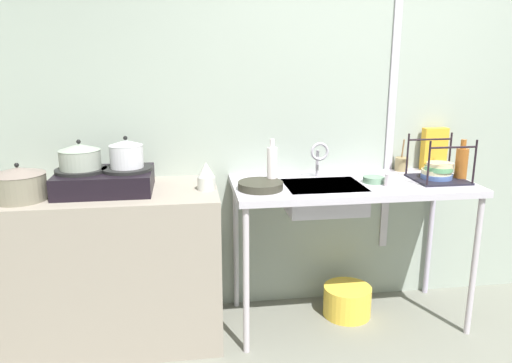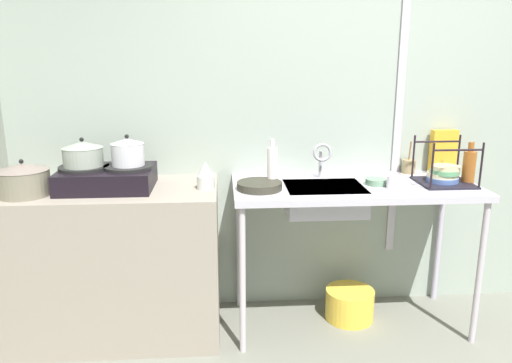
% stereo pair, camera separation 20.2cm
% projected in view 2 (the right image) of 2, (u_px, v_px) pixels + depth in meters
% --- Properties ---
extents(wall_back, '(5.40, 0.10, 2.42)m').
position_uv_depth(wall_back, '(371.00, 125.00, 3.21)').
color(wall_back, '#9AA59A').
rests_on(wall_back, ground).
extents(wall_metal_strip, '(0.05, 0.01, 1.94)m').
position_uv_depth(wall_metal_strip, '(399.00, 107.00, 3.14)').
color(wall_metal_strip, '#BAB3C1').
extents(counter_concrete, '(1.23, 0.62, 0.91)m').
position_uv_depth(counter_concrete, '(115.00, 262.00, 2.94)').
color(counter_concrete, gray).
rests_on(counter_concrete, ground).
extents(counter_sink, '(1.44, 0.62, 0.91)m').
position_uv_depth(counter_sink, '(354.00, 196.00, 2.94)').
color(counter_sink, '#BAB3C1').
rests_on(counter_sink, ground).
extents(stove, '(0.53, 0.39, 0.14)m').
position_uv_depth(stove, '(107.00, 177.00, 2.81)').
color(stove, black).
rests_on(stove, counter_concrete).
extents(pot_on_left_burner, '(0.23, 0.23, 0.16)m').
position_uv_depth(pot_on_left_burner, '(83.00, 154.00, 2.77)').
color(pot_on_left_burner, '#979D91').
rests_on(pot_on_left_burner, stove).
extents(pot_on_right_burner, '(0.19, 0.19, 0.18)m').
position_uv_depth(pot_on_right_burner, '(128.00, 152.00, 2.78)').
color(pot_on_right_burner, silver).
rests_on(pot_on_right_burner, stove).
extents(pot_beside_stove, '(0.28, 0.28, 0.20)m').
position_uv_depth(pot_beside_stove, '(23.00, 179.00, 2.67)').
color(pot_beside_stove, slate).
rests_on(pot_beside_stove, counter_concrete).
extents(percolator, '(0.10, 0.10, 0.16)m').
position_uv_depth(percolator, '(206.00, 176.00, 2.80)').
color(percolator, silver).
rests_on(percolator, counter_concrete).
extents(sink_basin, '(0.46, 0.36, 0.15)m').
position_uv_depth(sink_basin, '(324.00, 199.00, 2.89)').
color(sink_basin, '#BAB3C1').
rests_on(sink_basin, counter_sink).
extents(faucet, '(0.11, 0.07, 0.23)m').
position_uv_depth(faucet, '(322.00, 155.00, 3.01)').
color(faucet, '#BAB3C1').
rests_on(faucet, counter_sink).
extents(frying_pan, '(0.26, 0.26, 0.04)m').
position_uv_depth(frying_pan, '(259.00, 186.00, 2.80)').
color(frying_pan, '#333126').
rests_on(frying_pan, counter_sink).
extents(dish_rack, '(0.30, 0.30, 0.27)m').
position_uv_depth(dish_rack, '(444.00, 175.00, 2.92)').
color(dish_rack, black).
rests_on(dish_rack, counter_sink).
extents(cup_by_rack, '(0.07, 0.07, 0.07)m').
position_uv_depth(cup_by_rack, '(393.00, 182.00, 2.82)').
color(cup_by_rack, white).
rests_on(cup_by_rack, counter_sink).
extents(small_bowl_on_drainboard, '(0.13, 0.13, 0.04)m').
position_uv_depth(small_bowl_on_drainboard, '(376.00, 182.00, 2.91)').
color(small_bowl_on_drainboard, slate).
rests_on(small_bowl_on_drainboard, counter_sink).
extents(bottle_by_sink, '(0.06, 0.06, 0.27)m').
position_uv_depth(bottle_by_sink, '(272.00, 166.00, 2.87)').
color(bottle_by_sink, white).
rests_on(bottle_by_sink, counter_sink).
extents(bottle_by_rack, '(0.07, 0.07, 0.25)m').
position_uv_depth(bottle_by_rack, '(469.00, 166.00, 2.92)').
color(bottle_by_rack, '#9A541F').
rests_on(bottle_by_rack, counter_sink).
extents(cereal_box, '(0.17, 0.07, 0.28)m').
position_uv_depth(cereal_box, '(443.00, 151.00, 3.19)').
color(cereal_box, gold).
rests_on(cereal_box, counter_sink).
extents(utensil_jar, '(0.08, 0.08, 0.21)m').
position_uv_depth(utensil_jar, '(409.00, 166.00, 3.18)').
color(utensil_jar, '#8F7C53').
rests_on(utensil_jar, counter_sink).
extents(bucket_on_floor, '(0.31, 0.31, 0.20)m').
position_uv_depth(bucket_on_floor, '(350.00, 304.00, 3.17)').
color(bucket_on_floor, yellow).
rests_on(bucket_on_floor, ground).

